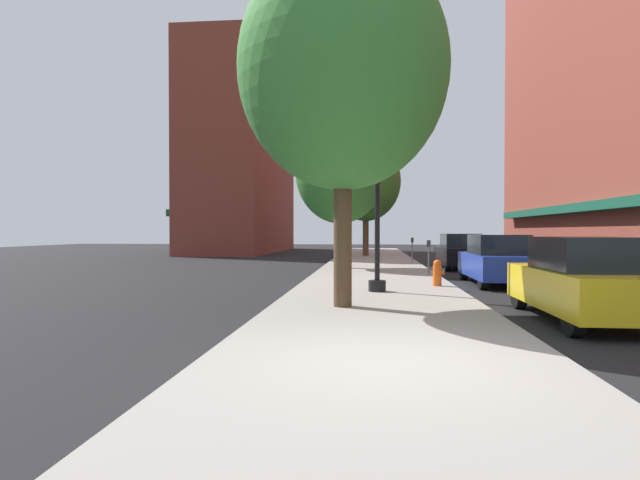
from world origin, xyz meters
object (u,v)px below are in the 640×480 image
tree_near (340,172)px  car_blue (497,260)px  tree_mid (366,181)px  fire_hydrant (437,273)px  car_black (460,252)px  car_yellow (584,280)px  tree_far (343,70)px  lamppost (377,179)px  parking_meter_near (429,253)px  parking_meter_far (412,247)px

tree_near → car_blue: 8.84m
tree_mid → car_blue: tree_mid is taller
fire_hydrant → car_black: car_black is taller
tree_mid → car_yellow: (4.47, -24.45, -4.32)m
tree_far → fire_hydrant: bearing=59.9°
fire_hydrant → car_yellow: bearing=-68.0°
tree_near → car_black: (5.53, 1.27, -3.63)m
lamppost → car_blue: lamppost is taller
car_black → tree_mid: bearing=114.3°
parking_meter_near → car_black: size_ratio=0.30×
parking_meter_near → tree_near: bearing=136.6°
fire_hydrant → tree_near: 9.14m
car_blue → car_black: size_ratio=1.00×
parking_meter_far → car_yellow: size_ratio=0.30×
lamppost → tree_mid: (-0.49, 20.73, 1.93)m
lamppost → car_yellow: bearing=-43.0°
lamppost → car_yellow: lamppost is taller
tree_mid → car_black: (4.47, -10.32, -4.32)m
tree_near → tree_mid: 11.65m
parking_meter_near → tree_mid: tree_mid is taller
lamppost → tree_mid: 20.83m
fire_hydrant → parking_meter_far: parking_meter_far is taller
fire_hydrant → tree_mid: size_ratio=0.10×
tree_near → tree_far: bearing=-86.5°
tree_mid → tree_far: 23.67m
tree_mid → tree_near: bearing=-95.2°
parking_meter_near → tree_near: tree_near is taller
car_blue → parking_meter_far: bearing=102.1°
parking_meter_near → tree_far: bearing=-108.0°
tree_near → tree_mid: tree_mid is taller
lamppost → car_blue: bearing=39.5°
fire_hydrant → tree_near: tree_near is taller
parking_meter_far → car_yellow: (1.95, -17.19, -0.14)m
tree_far → parking_meter_near: bearing=72.0°
parking_meter_near → tree_near: 6.04m
lamppost → parking_meter_near: size_ratio=4.50×
parking_meter_near → car_yellow: (1.95, -9.48, -0.14)m
parking_meter_far → car_blue: bearing=-79.2°
tree_far → car_black: 14.87m
car_yellow → car_blue: 7.00m
fire_hydrant → parking_meter_near: bearing=87.2°
tree_mid → car_blue: 18.53m
parking_meter_near → parking_meter_far: same height
parking_meter_near → tree_far: (-2.83, -8.69, 4.35)m
tree_near → car_blue: size_ratio=1.55×
tree_near → tree_far: (0.75, -12.08, 0.86)m
fire_hydrant → parking_meter_near: 4.18m
fire_hydrant → tree_far: 7.10m
lamppost → car_black: size_ratio=1.37×
lamppost → tree_mid: tree_mid is taller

